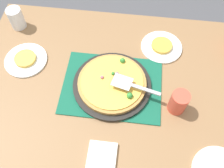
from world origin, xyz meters
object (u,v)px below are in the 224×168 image
pizza_pan (112,85)px  plate_far_right (161,47)px  napkin_stack (102,156)px  plate_near_left (26,60)px  served_slice_left (25,58)px  cup_near (16,18)px  pizza_server (132,85)px  cup_far (178,102)px  pizza (112,83)px  served_slice_right (162,45)px

pizza_pan → plate_far_right: pizza_pan is taller
pizza_pan → napkin_stack: size_ratio=3.17×
pizza_pan → plate_near_left: pizza_pan is taller
served_slice_left → cup_near: size_ratio=0.92×
cup_near → pizza_server: 0.76m
cup_near → cup_far: same height
pizza_server → pizza: bearing=-14.7°
plate_near_left → napkin_stack: (-0.46, 0.44, 0.00)m
plate_near_left → served_slice_right: served_slice_right is taller
pizza_pan → napkin_stack: (0.00, 0.34, -0.01)m
served_slice_right → plate_near_left: bearing=13.9°
served_slice_left → cup_far: 0.79m
pizza → plate_near_left: pizza is taller
plate_near_left → cup_near: (0.11, -0.23, 0.06)m
pizza_pan → served_slice_right: size_ratio=3.45×
plate_far_right → served_slice_right: served_slice_right is taller
pizza_pan → cup_near: (0.57, -0.33, 0.05)m
plate_far_right → pizza_pan: bearing=49.1°
served_slice_right → cup_far: 0.36m
cup_near → pizza: bearing=150.1°
served_slice_left → served_slice_right: same height
pizza → cup_far: (-0.31, 0.08, 0.03)m
served_slice_right → pizza_pan: bearing=49.1°
plate_far_right → cup_near: (0.81, -0.06, 0.06)m
served_slice_right → pizza_server: size_ratio=0.47×
pizza_server → napkin_stack: size_ratio=1.95×
pizza_pan → pizza_server: size_ratio=1.63×
served_slice_left → cup_far: size_ratio=0.92×
plate_near_left → pizza: bearing=168.1°
pizza → plate_far_right: pizza is taller
served_slice_right → served_slice_left: bearing=13.9°
plate_near_left → napkin_stack: size_ratio=1.83×
pizza_pan → cup_near: bearing=-30.0°
served_slice_left → pizza_server: 0.57m
plate_near_left → napkin_stack: bearing=136.2°
pizza_pan → pizza: (-0.00, -0.00, 0.02)m
pizza_pan → cup_near: size_ratio=3.17×
pizza → plate_near_left: (0.47, -0.10, -0.03)m
cup_near → pizza_server: bearing=152.0°
served_slice_right → pizza_server: 0.33m
pizza → cup_near: cup_near is taller
served_slice_left → napkin_stack: size_ratio=0.92×
pizza_pan → pizza_server: (-0.09, 0.02, 0.06)m
pizza_pan → plate_near_left: size_ratio=1.73×
served_slice_left → napkin_stack: served_slice_left is taller
pizza_pan → plate_near_left: bearing=-12.0°
plate_near_left → served_slice_left: 0.01m
pizza → pizza_server: size_ratio=1.41×
pizza → pizza_server: pizza_server is taller
cup_far → pizza_server: size_ratio=0.51×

